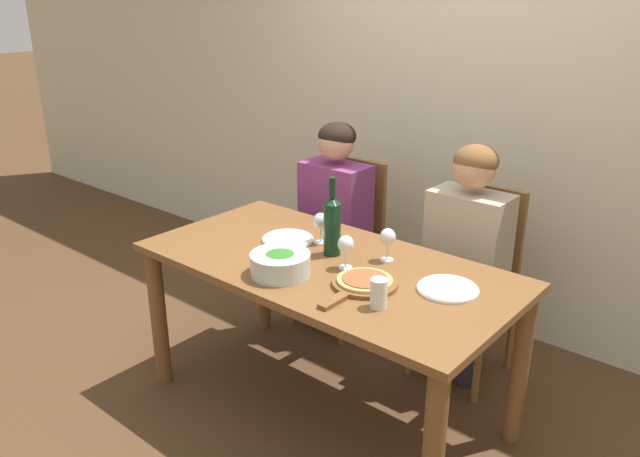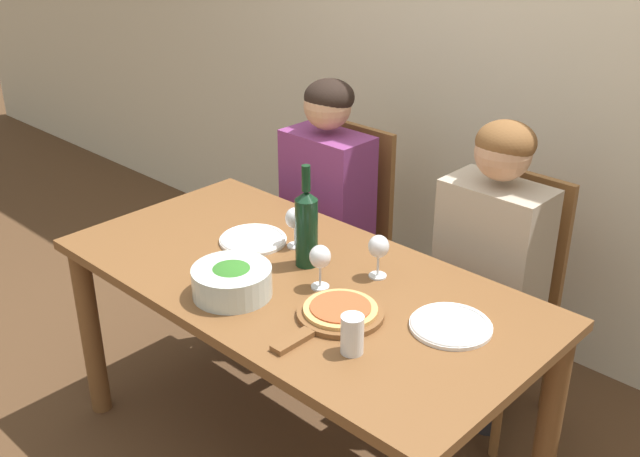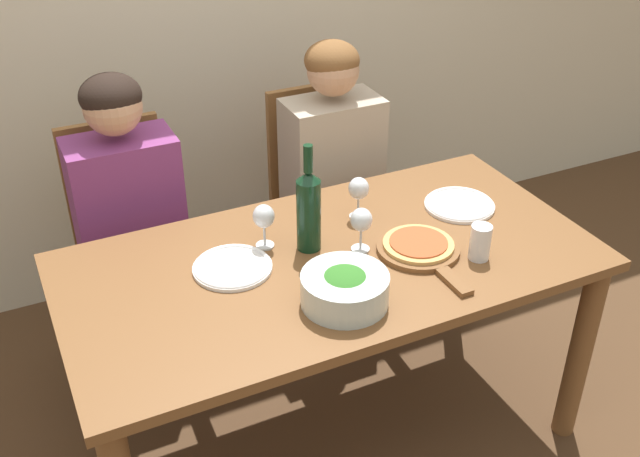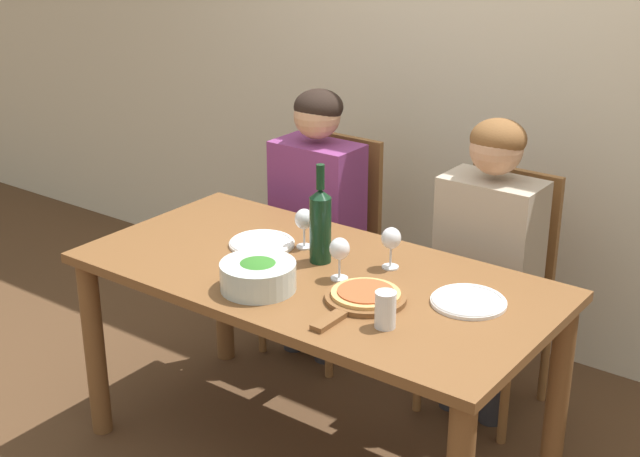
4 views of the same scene
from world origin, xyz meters
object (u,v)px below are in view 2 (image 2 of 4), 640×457
dinner_plate_left (253,239)px  wine_glass_centre (319,259)px  chair_right (501,292)px  person_man (490,251)px  wine_glass_left (295,220)px  person_woman (325,191)px  chair_left (342,229)px  wine_bottle (306,226)px  broccoli_bowl (232,281)px  pizza_on_board (338,313)px  dinner_plate_right (451,325)px  wine_glass_right (379,248)px  water_tumbler (352,334)px

dinner_plate_left → wine_glass_centre: size_ratio=1.63×
chair_right → person_man: 0.25m
person_man → wine_glass_left: (-0.50, -0.50, 0.13)m
person_man → person_woman: bearing=180.0°
chair_left → dinner_plate_left: bearing=-74.9°
wine_glass_centre → wine_bottle: bearing=148.7°
broccoli_bowl → pizza_on_board: bearing=21.2°
broccoli_bowl → dinner_plate_left: (-0.23, 0.30, -0.04)m
person_woman → wine_glass_left: person_woman is taller
chair_left → dinner_plate_left: size_ratio=3.97×
chair_left → person_woman: (-0.00, -0.12, 0.22)m
dinner_plate_right → wine_glass_right: size_ratio=1.63×
person_woman → pizza_on_board: size_ratio=3.00×
wine_glass_left → water_tumbler: wine_glass_left is taller
person_man → broccoli_bowl: (-0.40, -0.88, 0.08)m
chair_right → person_man: bearing=-90.0°
chair_right → pizza_on_board: 0.91m
wine_glass_right → dinner_plate_right: bearing=-14.5°
person_man → dinner_plate_left: (-0.64, -0.58, 0.04)m
dinner_plate_left → dinner_plate_right: (0.85, 0.02, 0.00)m
wine_glass_centre → water_tumbler: (0.31, -0.20, -0.05)m
chair_right → pizza_on_board: (-0.07, -0.87, 0.27)m
dinner_plate_right → wine_glass_left: bearing=175.2°
dinner_plate_right → wine_glass_centre: 0.46m
chair_right → wine_glass_right: (-0.14, -0.59, 0.36)m
pizza_on_board → dinner_plate_left: bearing=163.7°
broccoli_bowl → water_tumbler: (0.49, 0.02, 0.01)m
pizza_on_board → wine_glass_right: bearing=105.1°
person_woman → dinner_plate_left: (0.19, -0.58, 0.04)m
dinner_plate_left → pizza_on_board: pizza_on_board is taller
chair_right → water_tumbler: chair_right is taller
wine_glass_right → broccoli_bowl: bearing=-122.7°
wine_bottle → wine_glass_centre: (0.14, -0.09, -0.04)m
chair_left → wine_glass_right: chair_left is taller
broccoli_bowl → dinner_plate_left: size_ratio=1.04×
dinner_plate_left → wine_glass_right: bearing=12.6°
pizza_on_board → wine_glass_right: (-0.07, 0.28, 0.09)m
wine_bottle → pizza_on_board: 0.38m
dinner_plate_right → chair_right: bearing=107.3°
broccoli_bowl → water_tumbler: water_tumbler is taller
chair_right → wine_glass_right: size_ratio=6.46×
water_tumbler → person_man: bearing=95.4°
person_man → wine_bottle: 0.71m
chair_left → water_tumbler: chair_left is taller
person_woman → wine_glass_centre: bearing=-47.9°
chair_left → wine_glass_left: bearing=-62.2°
wine_bottle → wine_glass_right: wine_bottle is taller
dinner_plate_left → wine_glass_left: 0.19m
chair_right → water_tumbler: size_ratio=8.38×
water_tumbler → dinner_plate_right: bearing=65.9°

